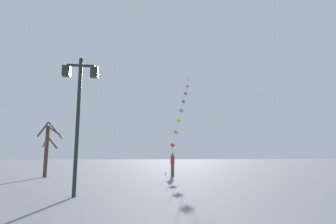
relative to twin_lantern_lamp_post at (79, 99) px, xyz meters
The scene contains 5 objects.
ground_plane 12.77m from the twin_lantern_lamp_post, 77.78° to the left, with size 160.00×160.00×0.00m, color gray.
twin_lantern_lamp_post is the anchor object (origin of this frame).
kite_train 18.39m from the twin_lantern_lamp_post, 66.31° to the left, with size 4.96×12.26×11.36m.
kite_flyer 10.68m from the twin_lantern_lamp_post, 60.40° to the left, with size 0.34×0.63×1.71m.
bare_tree 10.12m from the twin_lantern_lamp_post, 111.33° to the left, with size 1.41×2.11×3.82m.
Camera 1 is at (-0.73, -2.27, 1.48)m, focal length 28.54 mm.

